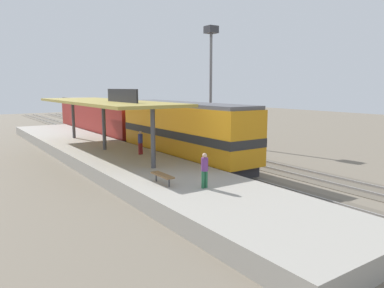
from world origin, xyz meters
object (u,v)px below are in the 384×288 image
platform_bench (162,175)px  locomotive (183,132)px  light_mast (211,60)px  passenger_carriage_single (99,117)px  person_walking (140,141)px  person_waiting (205,169)px

platform_bench → locomotive: 9.54m
locomotive → light_mast: (7.80, 6.90, 5.99)m
passenger_carriage_single → light_mast: bearing=-54.9°
light_mast → platform_bench: bearing=-134.1°
locomotive → passenger_carriage_single: size_ratio=0.72×
platform_bench → person_walking: bearing=71.0°
person_waiting → locomotive: bearing=62.8°
platform_bench → light_mast: (13.80, 14.25, 7.05)m
passenger_carriage_single → person_waiting: passenger_carriage_single is taller
platform_bench → person_waiting: bearing=-53.1°
locomotive → passenger_carriage_single: locomotive is taller
platform_bench → person_walking: person_walking is taller
light_mast → person_waiting: (-12.48, -16.01, -6.54)m
locomotive → person_waiting: 10.26m
person_walking → locomotive: bearing=-12.4°
person_waiting → person_walking: same height
passenger_carriage_single → person_walking: bearing=-100.6°
person_waiting → person_walking: bearing=81.6°
platform_bench → passenger_carriage_single: size_ratio=0.08×
platform_bench → person_waiting: person_waiting is taller
platform_bench → light_mast: 21.05m
platform_bench → locomotive: bearing=50.8°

